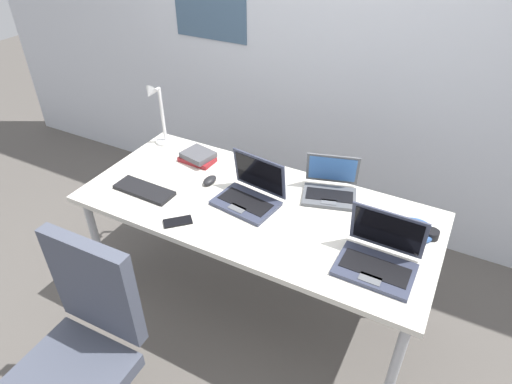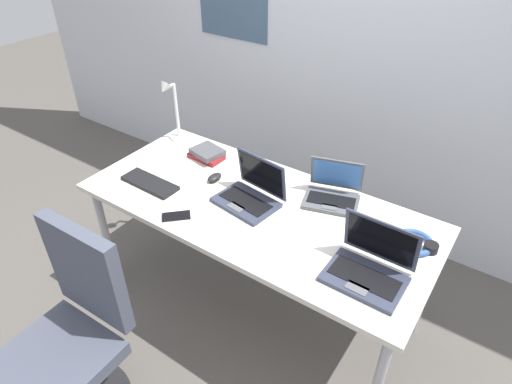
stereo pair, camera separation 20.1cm
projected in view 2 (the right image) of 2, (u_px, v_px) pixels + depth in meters
ground_plane at (256, 303)px, 2.66m from camera, size 12.00×12.00×0.00m
wall_back at (360, 39)px, 2.64m from camera, size 6.00×0.13×2.60m
desk at (256, 214)px, 2.26m from camera, size 1.80×0.80×0.74m
desk_lamp at (173, 111)px, 2.67m from camera, size 0.12×0.18×0.40m
laptop_near_mouse at (250, 194)px, 2.23m from camera, size 0.34×0.28×0.23m
laptop_mid_desk at (369, 267)px, 1.81m from camera, size 0.32×0.27×0.24m
laptop_far_corner at (333, 193)px, 2.24m from camera, size 0.32×0.30×0.20m
external_keyboard at (150, 183)px, 2.37m from camera, size 0.33×0.13×0.02m
computer_mouse at (215, 177)px, 2.40m from camera, size 0.06×0.10×0.03m
cell_phone at (176, 216)px, 2.15m from camera, size 0.14×0.14×0.01m
headphones at (414, 242)px, 1.98m from camera, size 0.21×0.18×0.04m
pill_bottle at (261, 168)px, 2.43m from camera, size 0.04×0.04×0.08m
book_stack at (207, 154)px, 2.58m from camera, size 0.20×0.18×0.06m
office_chair at (72, 349)px, 1.94m from camera, size 0.52×0.55×0.97m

